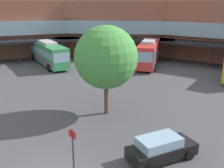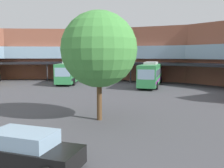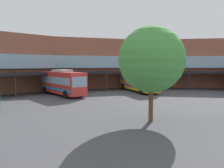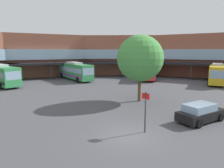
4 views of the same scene
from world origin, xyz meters
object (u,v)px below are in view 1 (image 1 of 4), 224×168
(plaza_tree, at_px, (106,57))
(parked_car, at_px, (161,148))
(bus_5, at_px, (48,53))
(stop_sign_post, at_px, (73,149))
(bus_2, at_px, (149,53))

(plaza_tree, bearing_deg, parked_car, -57.38)
(bus_5, height_order, stop_sign_post, bus_5)
(parked_car, height_order, plaza_tree, plaza_tree)
(plaza_tree, bearing_deg, bus_5, 122.61)
(bus_5, bearing_deg, bus_2, 57.35)
(bus_2, xyz_separation_m, parked_car, (0.36, -25.69, -1.23))
(parked_car, bearing_deg, bus_2, 58.00)
(stop_sign_post, bearing_deg, bus_5, 111.78)
(bus_5, distance_m, stop_sign_post, 29.13)
(bus_2, relative_size, bus_5, 0.94)
(parked_car, relative_size, plaza_tree, 0.61)
(bus_5, xyz_separation_m, plaza_tree, (11.44, -17.88, 3.18))
(bus_5, height_order, plaza_tree, plaza_tree)
(bus_2, bearing_deg, parked_car, 8.07)
(bus_2, distance_m, parked_car, 25.73)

